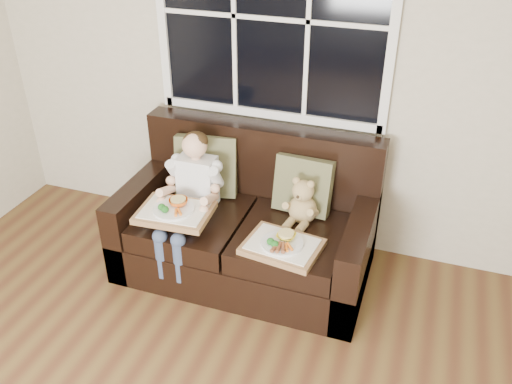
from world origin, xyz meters
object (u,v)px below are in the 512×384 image
at_px(tray_right, 282,245).
at_px(loveseat, 248,229).
at_px(child, 191,188).
at_px(tray_left, 175,211).
at_px(teddy_bear, 302,204).

bearing_deg(tray_right, loveseat, 143.88).
xyz_separation_m(child, tray_right, (0.70, -0.21, -0.16)).
relative_size(tray_left, tray_right, 0.97).
bearing_deg(tray_right, child, 170.85).
relative_size(loveseat, teddy_bear, 5.04).
bearing_deg(teddy_bear, tray_right, -86.61).
xyz_separation_m(loveseat, tray_right, (0.34, -0.33, 0.17)).
relative_size(teddy_bear, tray_left, 0.69).
height_order(child, tray_right, child).
xyz_separation_m(loveseat, tray_left, (-0.38, -0.33, 0.27)).
bearing_deg(loveseat, tray_left, -139.53).
distance_m(child, tray_left, 0.22).
relative_size(child, tray_right, 1.68).
relative_size(child, teddy_bear, 2.51).
bearing_deg(child, teddy_bear, 9.89).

